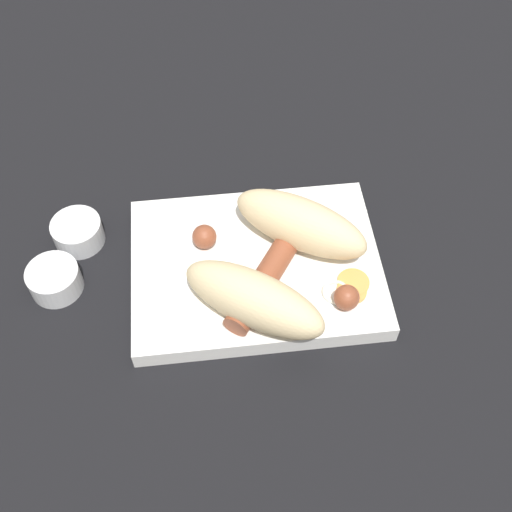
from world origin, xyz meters
TOP-DOWN VIEW (x-y plane):
  - ground_plane at (0.00, 0.00)m, footprint 3.00×3.00m
  - food_tray at (0.00, 0.00)m, footprint 0.26×0.19m
  - bread_roll at (-0.02, 0.02)m, footprint 0.21×0.21m
  - sausage at (-0.02, 0.02)m, footprint 0.16×0.15m
  - pickled_veggies at (-0.09, 0.04)m, footprint 0.05×0.05m
  - condiment_cup_near at (0.19, -0.07)m, footprint 0.05×0.05m
  - condiment_cup_far at (0.21, -0.01)m, footprint 0.05×0.05m

SIDE VIEW (x-z plane):
  - ground_plane at x=0.00m, z-range 0.00..0.00m
  - food_tray at x=0.00m, z-range 0.00..0.02m
  - condiment_cup_near at x=0.19m, z-range 0.00..0.03m
  - condiment_cup_far at x=0.21m, z-range 0.00..0.03m
  - pickled_veggies at x=-0.09m, z-range 0.02..0.03m
  - sausage at x=-0.02m, z-range 0.02..0.05m
  - bread_roll at x=-0.02m, z-range 0.02..0.08m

